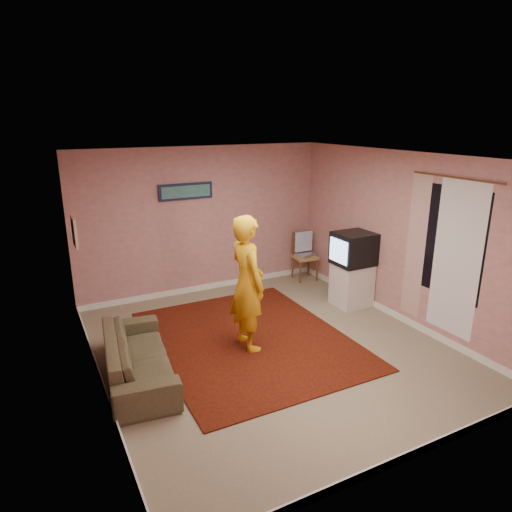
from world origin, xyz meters
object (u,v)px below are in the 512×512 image
tv_cabinet (352,284)px  sofa (138,356)px  crt_tv (354,249)px  chair_a (305,251)px  chair_b (352,273)px  person (247,283)px

tv_cabinet → sofa: tv_cabinet is taller
crt_tv → chair_a: 1.49m
crt_tv → chair_b: bearing=88.8°
tv_cabinet → crt_tv: crt_tv is taller
tv_cabinet → person: 2.35m
tv_cabinet → sofa: (-3.75, -0.60, -0.09)m
person → crt_tv: bearing=-77.4°
crt_tv → sofa: 3.86m
chair_b → crt_tv: bearing=-19.3°
crt_tv → sofa: (-3.74, -0.60, -0.72)m
sofa → chair_b: bearing=-73.6°
chair_b → sofa: size_ratio=0.27×
tv_cabinet → chair_a: bearing=90.1°
crt_tv → sofa: bearing=-170.6°
tv_cabinet → crt_tv: bearing=179.8°
chair_a → chair_b: 1.42m
chair_a → chair_b: bearing=-84.7°
sofa → crt_tv: bearing=-73.8°
tv_cabinet → chair_b: (-0.01, 0.01, 0.20)m
crt_tv → sofa: crt_tv is taller
crt_tv → chair_a: bearing=90.0°
tv_cabinet → sofa: size_ratio=0.38×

